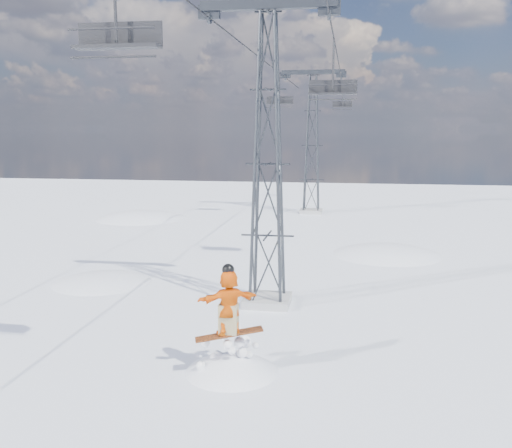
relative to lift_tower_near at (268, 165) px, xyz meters
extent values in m
plane|color=white|center=(-0.80, -8.00, -5.47)|extent=(120.00, 120.00, 0.00)
sphere|color=white|center=(-7.80, 2.00, -13.12)|extent=(16.00, 16.00, 16.00)
sphere|color=white|center=(5.20, 10.00, -14.97)|extent=(20.00, 20.00, 20.00)
sphere|color=white|center=(-12.80, 20.00, -15.87)|extent=(22.00, 22.00, 22.00)
cube|color=#999999|center=(0.00, 0.00, -5.32)|extent=(1.80, 1.80, 0.30)
cube|color=#2E3136|center=(0.00, 0.00, 5.78)|extent=(5.00, 0.35, 0.35)
cube|color=#2E3136|center=(-2.20, 0.00, 5.58)|extent=(0.80, 0.25, 0.50)
cube|color=#2E3136|center=(2.20, 0.00, 5.58)|extent=(0.80, 0.25, 0.50)
cube|color=#999999|center=(0.00, 25.00, -5.32)|extent=(1.80, 1.80, 0.30)
cube|color=#2E3136|center=(0.00, 25.00, 5.78)|extent=(5.00, 0.35, 0.35)
cube|color=#2E3136|center=(-2.20, 25.00, 5.58)|extent=(0.80, 0.25, 0.50)
cube|color=#2E3136|center=(2.20, 25.00, 5.58)|extent=(0.80, 0.25, 0.50)
cylinder|color=black|center=(-2.20, 11.50, 5.38)|extent=(0.06, 51.00, 0.06)
cylinder|color=black|center=(2.20, 11.50, 5.38)|extent=(0.06, 51.00, 0.06)
sphere|color=white|center=(-0.09, -6.44, -7.22)|extent=(4.40, 4.40, 4.40)
cube|color=#A54816|center=(-0.09, -6.74, -4.24)|extent=(1.89, 0.92, 0.29)
imported|color=orange|center=(-0.09, -6.74, -3.31)|extent=(1.74, 1.26, 1.81)
cube|color=#94855C|center=(-0.09, -6.74, -3.80)|extent=(0.63, 0.58, 0.83)
sphere|color=black|center=(-0.09, -6.74, -2.43)|extent=(0.34, 0.34, 0.34)
cube|color=black|center=(-2.20, -8.73, 3.17)|extent=(2.01, 0.45, 0.08)
cube|color=black|center=(-2.20, -8.51, 3.47)|extent=(2.01, 0.06, 0.55)
cylinder|color=black|center=(-2.20, -8.98, 2.92)|extent=(2.01, 0.06, 0.06)
cylinder|color=black|center=(-2.20, -9.03, 3.52)|extent=(2.01, 0.05, 0.05)
cylinder|color=black|center=(2.20, 5.58, 4.16)|extent=(0.09, 0.09, 2.44)
cube|color=black|center=(2.20, 5.58, 2.94)|extent=(2.22, 0.50, 0.09)
cube|color=black|center=(2.20, 5.82, 3.27)|extent=(2.22, 0.07, 0.61)
cylinder|color=black|center=(2.20, 5.30, 2.66)|extent=(2.22, 0.07, 0.07)
cylinder|color=black|center=(2.20, 5.24, 3.33)|extent=(2.22, 0.06, 0.06)
cylinder|color=black|center=(-2.20, 21.28, 4.28)|extent=(0.08, 0.08, 2.21)
cube|color=black|center=(-2.20, 21.28, 3.18)|extent=(2.00, 0.45, 0.08)
cube|color=black|center=(-2.20, 21.50, 3.48)|extent=(2.00, 0.06, 0.55)
cylinder|color=black|center=(-2.20, 21.03, 2.93)|extent=(2.00, 0.06, 0.06)
cylinder|color=black|center=(-2.20, 20.98, 3.53)|extent=(2.00, 0.05, 0.05)
cylinder|color=black|center=(2.20, 32.77, 4.38)|extent=(0.07, 0.07, 2.01)
cube|color=black|center=(2.20, 32.77, 3.37)|extent=(1.83, 0.41, 0.07)
cube|color=black|center=(2.20, 32.97, 3.64)|extent=(1.83, 0.05, 0.50)
cylinder|color=black|center=(2.20, 32.54, 3.14)|extent=(1.83, 0.05, 0.05)
cylinder|color=black|center=(2.20, 32.49, 3.69)|extent=(1.83, 0.05, 0.05)
camera|label=1|loc=(3.08, -21.39, 1.33)|focal=40.00mm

